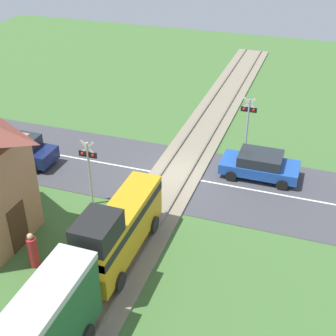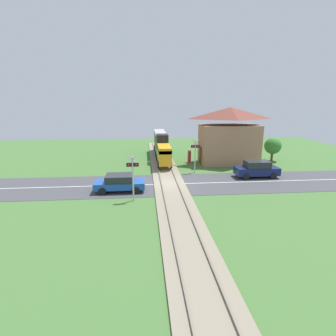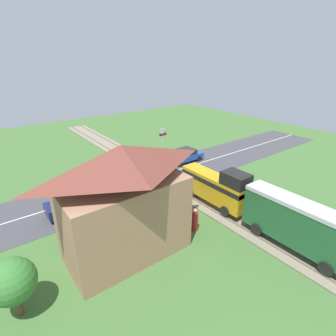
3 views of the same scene
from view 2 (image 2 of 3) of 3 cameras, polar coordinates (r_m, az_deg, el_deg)
ground_plane at (r=23.69m, az=0.27°, el=-3.54°), size 60.00×60.00×0.00m
road_surface at (r=23.69m, az=0.27°, el=-3.52°), size 48.00×6.40×0.02m
track_bed at (r=23.67m, az=0.27°, el=-3.38°), size 2.80×48.00×0.24m
train at (r=33.56m, az=-1.44°, el=5.04°), size 1.58×12.74×3.18m
car_near_crossing at (r=22.10m, az=-10.44°, el=-3.09°), size 4.10×2.06×1.40m
car_far_side at (r=27.02m, az=18.76°, el=-0.20°), size 4.15×1.84×1.64m
crossing_signal_west_approach at (r=19.38m, az=-7.68°, el=-0.90°), size 0.90×0.18×3.50m
crossing_signal_east_approach at (r=27.19m, az=5.94°, el=3.55°), size 0.90×0.18×3.50m
station_building at (r=31.97m, az=13.16°, el=6.69°), size 7.25×3.93×6.62m
pedestrian_by_station at (r=32.08m, az=4.66°, el=2.55°), size 0.41×0.41×1.64m
tree_by_station at (r=35.04m, az=21.84°, el=4.48°), size 2.04×2.04×2.93m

